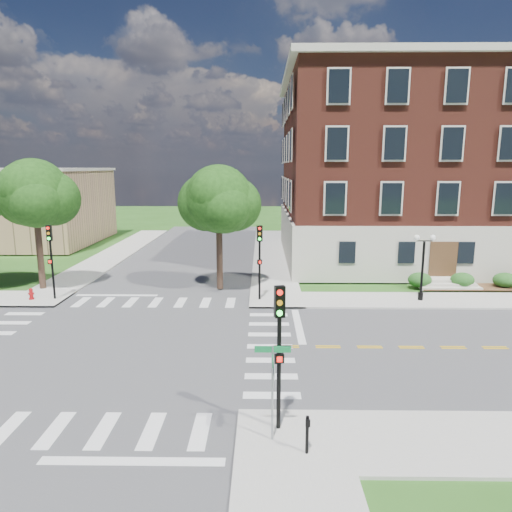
{
  "coord_description": "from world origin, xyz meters",
  "views": [
    {
      "loc": [
        6.82,
        -20.74,
        8.52
      ],
      "look_at": [
        6.44,
        6.49,
        3.2
      ],
      "focal_mm": 32.0,
      "sensor_mm": 36.0,
      "label": 1
    }
  ],
  "objects_px": {
    "traffic_signal_se": "(279,339)",
    "traffic_signal_ne": "(260,253)",
    "traffic_signal_nw": "(51,252)",
    "street_sign_pole": "(273,374)",
    "fire_hydrant": "(31,294)",
    "push_button_post": "(307,433)",
    "twin_lamp_west": "(423,263)"
  },
  "relations": [
    {
      "from": "traffic_signal_se",
      "to": "push_button_post",
      "type": "relative_size",
      "value": 4.0
    },
    {
      "from": "traffic_signal_nw",
      "to": "push_button_post",
      "type": "height_order",
      "value": "traffic_signal_nw"
    },
    {
      "from": "push_button_post",
      "to": "fire_hydrant",
      "type": "xyz_separation_m",
      "value": [
        -16.26,
        15.93,
        -0.33
      ]
    },
    {
      "from": "traffic_signal_se",
      "to": "fire_hydrant",
      "type": "relative_size",
      "value": 6.4
    },
    {
      "from": "twin_lamp_west",
      "to": "push_button_post",
      "type": "height_order",
      "value": "twin_lamp_west"
    },
    {
      "from": "fire_hydrant",
      "to": "traffic_signal_se",
      "type": "bearing_deg",
      "value": -43.33
    },
    {
      "from": "traffic_signal_se",
      "to": "street_sign_pole",
      "type": "height_order",
      "value": "traffic_signal_se"
    },
    {
      "from": "traffic_signal_se",
      "to": "push_button_post",
      "type": "height_order",
      "value": "traffic_signal_se"
    },
    {
      "from": "twin_lamp_west",
      "to": "fire_hydrant",
      "type": "height_order",
      "value": "twin_lamp_west"
    },
    {
      "from": "traffic_signal_ne",
      "to": "push_button_post",
      "type": "bearing_deg",
      "value": -84.63
    },
    {
      "from": "traffic_signal_se",
      "to": "fire_hydrant",
      "type": "xyz_separation_m",
      "value": [
        -15.46,
        14.58,
        -2.72
      ]
    },
    {
      "from": "twin_lamp_west",
      "to": "street_sign_pole",
      "type": "distance_m",
      "value": 18.32
    },
    {
      "from": "push_button_post",
      "to": "traffic_signal_ne",
      "type": "bearing_deg",
      "value": 95.37
    },
    {
      "from": "traffic_signal_ne",
      "to": "twin_lamp_west",
      "type": "bearing_deg",
      "value": 0.11
    },
    {
      "from": "traffic_signal_nw",
      "to": "twin_lamp_west",
      "type": "relative_size",
      "value": 1.13
    },
    {
      "from": "twin_lamp_west",
      "to": "traffic_signal_nw",
      "type": "bearing_deg",
      "value": -179.9
    },
    {
      "from": "traffic_signal_se",
      "to": "traffic_signal_nw",
      "type": "xyz_separation_m",
      "value": [
        -14.03,
        14.77,
        0.0
      ]
    },
    {
      "from": "street_sign_pole",
      "to": "traffic_signal_se",
      "type": "bearing_deg",
      "value": 71.54
    },
    {
      "from": "traffic_signal_nw",
      "to": "street_sign_pole",
      "type": "relative_size",
      "value": 1.55
    },
    {
      "from": "traffic_signal_nw",
      "to": "push_button_post",
      "type": "bearing_deg",
      "value": -47.36
    },
    {
      "from": "push_button_post",
      "to": "traffic_signal_se",
      "type": "bearing_deg",
      "value": 120.88
    },
    {
      "from": "street_sign_pole",
      "to": "fire_hydrant",
      "type": "height_order",
      "value": "street_sign_pole"
    },
    {
      "from": "traffic_signal_se",
      "to": "street_sign_pole",
      "type": "relative_size",
      "value": 1.55
    },
    {
      "from": "traffic_signal_se",
      "to": "twin_lamp_west",
      "type": "distance_m",
      "value": 17.69
    },
    {
      "from": "traffic_signal_nw",
      "to": "push_button_post",
      "type": "xyz_separation_m",
      "value": [
        14.84,
        -16.11,
        -2.39
      ]
    },
    {
      "from": "push_button_post",
      "to": "twin_lamp_west",
      "type": "bearing_deg",
      "value": 61.3
    },
    {
      "from": "street_sign_pole",
      "to": "fire_hydrant",
      "type": "relative_size",
      "value": 4.13
    },
    {
      "from": "traffic_signal_ne",
      "to": "twin_lamp_west",
      "type": "distance_m",
      "value": 10.38
    },
    {
      "from": "twin_lamp_west",
      "to": "fire_hydrant",
      "type": "relative_size",
      "value": 5.64
    },
    {
      "from": "traffic_signal_ne",
      "to": "traffic_signal_nw",
      "type": "xyz_separation_m",
      "value": [
        -13.32,
        -0.02,
        0.0
      ]
    },
    {
      "from": "traffic_signal_se",
      "to": "fire_hydrant",
      "type": "distance_m",
      "value": 21.42
    },
    {
      "from": "traffic_signal_se",
      "to": "traffic_signal_ne",
      "type": "distance_m",
      "value": 14.81
    }
  ]
}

